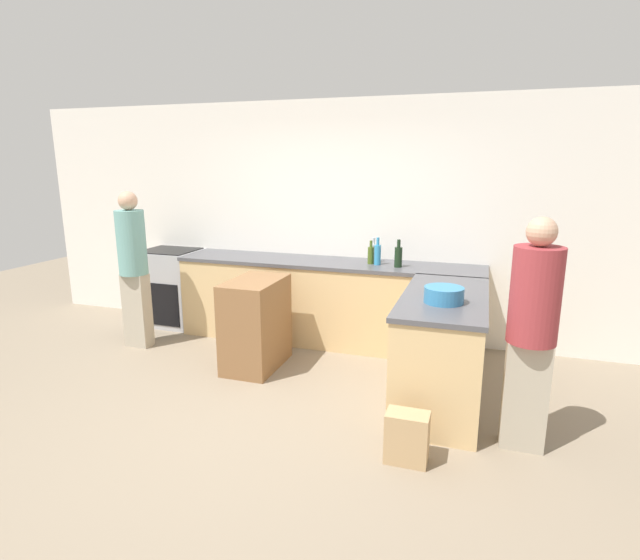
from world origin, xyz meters
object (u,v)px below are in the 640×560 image
object	(u,v)px
range_oven	(172,287)
dish_soap_bottle	(378,254)
olive_oil_bottle	(371,255)
person_at_peninsula	(532,327)
paper_bag	(407,437)
vinegar_bottle_clear	(373,252)
person_by_range	(133,263)
wine_bottle_dark	(398,256)
island_table	(256,324)
mixing_bowl	(444,295)

from	to	relation	value
range_oven	dish_soap_bottle	bearing A→B (deg)	-0.87
olive_oil_bottle	dish_soap_bottle	bearing A→B (deg)	-18.99
person_at_peninsula	paper_bag	xyz separation A→B (m)	(-0.76, -0.45, -0.73)
vinegar_bottle_clear	paper_bag	world-z (taller)	vinegar_bottle_clear
olive_oil_bottle	dish_soap_bottle	distance (m)	0.09
dish_soap_bottle	person_by_range	size ratio (longest dim) A/B	0.17
wine_bottle_dark	person_at_peninsula	xyz separation A→B (m)	(1.19, -1.57, -0.15)
vinegar_bottle_clear	olive_oil_bottle	bearing A→B (deg)	-93.02
person_by_range	island_table	bearing A→B (deg)	-4.41
paper_bag	person_at_peninsula	bearing A→B (deg)	30.86
olive_oil_bottle	dish_soap_bottle	size ratio (longest dim) A/B	0.86
wine_bottle_dark	person_at_peninsula	size ratio (longest dim) A/B	0.17
range_oven	paper_bag	xyz separation A→B (m)	(3.30, -2.12, -0.29)
mixing_bowl	wine_bottle_dark	bearing A→B (deg)	114.53
island_table	person_at_peninsula	world-z (taller)	person_at_peninsula
olive_oil_bottle	person_by_range	xyz separation A→B (m)	(-2.45, -0.80, -0.10)
mixing_bowl	wine_bottle_dark	distance (m)	1.37
mixing_bowl	olive_oil_bottle	bearing A→B (deg)	123.61
wine_bottle_dark	person_by_range	distance (m)	2.86
dish_soap_bottle	vinegar_bottle_clear	bearing A→B (deg)	120.59
olive_oil_bottle	person_by_range	world-z (taller)	person_by_range
wine_bottle_dark	mixing_bowl	bearing A→B (deg)	-65.47
person_at_peninsula	paper_bag	size ratio (longest dim) A/B	4.63
person_by_range	person_at_peninsula	bearing A→B (deg)	-12.11
mixing_bowl	wine_bottle_dark	xyz separation A→B (m)	(-0.57, 1.25, 0.05)
wine_bottle_dark	paper_bag	xyz separation A→B (m)	(0.43, -2.03, -0.87)
olive_oil_bottle	vinegar_bottle_clear	xyz separation A→B (m)	(0.01, 0.10, 0.01)
range_oven	wine_bottle_dark	distance (m)	2.93
dish_soap_bottle	paper_bag	world-z (taller)	dish_soap_bottle
island_table	vinegar_bottle_clear	distance (m)	1.52
wine_bottle_dark	vinegar_bottle_clear	bearing A→B (deg)	150.12
vinegar_bottle_clear	range_oven	bearing A→B (deg)	-178.07
wine_bottle_dark	person_by_range	size ratio (longest dim) A/B	0.17
wine_bottle_dark	dish_soap_bottle	distance (m)	0.24
dish_soap_bottle	paper_bag	size ratio (longest dim) A/B	0.82
vinegar_bottle_clear	person_at_peninsula	distance (m)	2.31
wine_bottle_dark	olive_oil_bottle	xyz separation A→B (m)	(-0.31, 0.08, -0.01)
vinegar_bottle_clear	person_at_peninsula	bearing A→B (deg)	-49.42
person_at_peninsula	vinegar_bottle_clear	bearing A→B (deg)	130.58
olive_oil_bottle	person_by_range	size ratio (longest dim) A/B	0.15
wine_bottle_dark	person_by_range	world-z (taller)	person_by_range
island_table	vinegar_bottle_clear	size ratio (longest dim) A/B	3.28
island_table	dish_soap_bottle	world-z (taller)	dish_soap_bottle
wine_bottle_dark	dish_soap_bottle	size ratio (longest dim) A/B	0.99
vinegar_bottle_clear	person_by_range	bearing A→B (deg)	-159.83
person_by_range	paper_bag	bearing A→B (deg)	-22.20
wine_bottle_dark	vinegar_bottle_clear	size ratio (longest dim) A/B	1.07
vinegar_bottle_clear	wine_bottle_dark	bearing A→B (deg)	-29.88
wine_bottle_dark	person_at_peninsula	world-z (taller)	person_at_peninsula
olive_oil_bottle	person_at_peninsula	bearing A→B (deg)	-47.67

